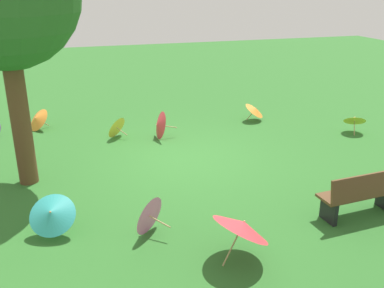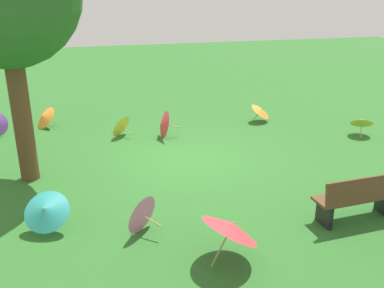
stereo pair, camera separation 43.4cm
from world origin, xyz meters
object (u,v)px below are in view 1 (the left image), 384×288
Objects in this scene: parasol_yellow_1 at (115,127)px; parasol_red_0 at (242,226)px; park_bench at (363,194)px; parasol_pink_0 at (147,215)px; parasol_yellow_0 at (355,119)px; parasol_red_2 at (159,125)px; parasol_orange_3 at (255,110)px; parasol_teal_1 at (51,214)px; parasol_orange_1 at (37,119)px.

parasol_red_0 is at bearing 100.23° from parasol_yellow_1.
parasol_pink_0 is at bearing -8.99° from park_bench.
parasol_pink_0 reaches higher than parasol_yellow_0.
park_bench is at bearing 116.57° from parasol_red_2.
parasol_yellow_0 is 5.49m from parasol_red_2.
parasol_orange_3 is at bearing -167.44° from parasol_red_2.
park_bench is 1.89× the size of parasol_orange_3.
parasol_yellow_1 is at bearing -91.44° from parasol_pink_0.
parasol_red_2 is (2.56, -5.12, -0.08)m from park_bench.
parasol_orange_3 is (-5.94, -4.89, -0.09)m from parasol_teal_1.
parasol_orange_1 is at bearing -32.60° from parasol_yellow_1.
parasol_red_0 reaches higher than parasol_pink_0.
parasol_red_0 is 5.68m from parasol_red_2.
park_bench is 3.85m from parasol_pink_0.
parasol_yellow_0 is at bearing 161.41° from parasol_orange_1.
park_bench is 1.83× the size of parasol_orange_1.
parasol_orange_3 is at bearing -140.52° from parasol_teal_1.
parasol_red_2 is 0.85× the size of parasol_teal_1.
parasol_yellow_1 is (3.68, -5.57, -0.15)m from park_bench.
parasol_yellow_0 is at bearing -125.10° from park_bench.
parasol_yellow_0 is at bearing -152.78° from parasol_pink_0.
parasol_orange_1 is at bearing -50.20° from park_bench.
parasol_yellow_0 is 8.70m from parasol_teal_1.
parasol_red_0 is 1.70m from parasol_pink_0.
parasol_orange_3 is (-6.35, 1.05, 0.03)m from parasol_orange_1.
parasol_yellow_0 is 1.11× the size of parasol_yellow_1.
parasol_red_2 is at bearing -90.11° from parasol_red_0.
parasol_yellow_0 is (-2.82, -4.01, -0.07)m from park_bench.
parasol_yellow_1 reaches higher than parasol_orange_3.
parasol_red_2 is at bearing -123.45° from parasol_teal_1.
parasol_teal_1 is (-0.41, 5.94, 0.12)m from parasol_orange_1.
parasol_yellow_1 is 0.83× the size of parasol_orange_3.
parasol_yellow_0 is (-8.55, 2.88, 0.07)m from parasol_orange_1.
parasol_orange_1 is at bearing -86.08° from parasol_teal_1.
parasol_teal_1 reaches higher than parasol_yellow_0.
parasol_orange_1 is at bearing -72.90° from parasol_pink_0.
parasol_pink_0 is at bearing 27.22° from parasol_yellow_0.
parasol_orange_1 is at bearing -66.97° from parasol_red_0.
parasol_red_0 reaches higher than parasol_red_2.
parasol_red_0 is (-3.16, 7.43, 0.27)m from parasol_orange_1.
parasol_red_2 is at bearing 151.00° from parasol_orange_1.
parasol_orange_1 is 1.03× the size of parasol_orange_3.
parasol_pink_0 is 0.90× the size of parasol_red_2.
park_bench is 5.86m from parasol_orange_3.
parasol_orange_1 is 9.02m from parasol_yellow_0.
parasol_yellow_0 is at bearing -139.77° from parasol_red_0.
park_bench is 5.73m from parasol_red_2.
parasol_pink_0 is at bearing 107.10° from parasol_orange_1.
parasol_orange_3 is at bearing -39.65° from parasol_yellow_0.
parasol_orange_1 is at bearing -18.59° from parasol_yellow_0.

